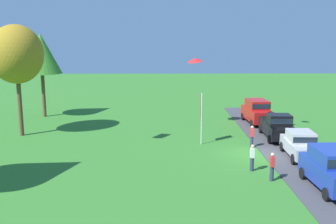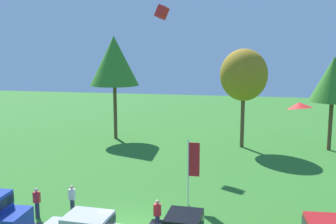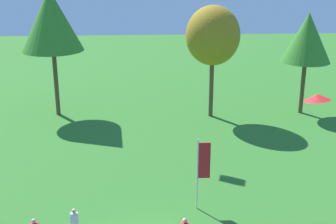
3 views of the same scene
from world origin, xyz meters
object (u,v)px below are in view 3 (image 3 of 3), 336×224
tree_far_left (213,36)px  kite_delta_high_left (317,97)px  flag_banner (202,165)px  tree_left_of_center (307,38)px  person_watching_sky (75,224)px  tree_right_of_center (51,20)px

tree_far_left → kite_delta_high_left: size_ratio=6.72×
tree_far_left → flag_banner: size_ratio=2.28×
tree_left_of_center → flag_banner: tree_left_of_center is taller
person_watching_sky → tree_far_left: bearing=62.7°
tree_right_of_center → kite_delta_high_left: bearing=-44.7°
tree_far_left → tree_left_of_center: (7.92, 0.41, -0.31)m
tree_right_of_center → tree_left_of_center: (20.93, -0.70, -1.50)m
tree_far_left → kite_delta_high_left: (3.20, -14.95, -0.63)m
person_watching_sky → kite_delta_high_left: bearing=12.4°
tree_right_of_center → tree_left_of_center: size_ratio=1.23×
flag_banner → tree_left_of_center: bearing=55.6°
tree_right_of_center → tree_far_left: tree_right_of_center is taller
tree_left_of_center → flag_banner: size_ratio=2.12×
person_watching_sky → tree_left_of_center: 25.46m
person_watching_sky → tree_right_of_center: size_ratio=0.16×
tree_far_left → tree_left_of_center: 7.94m
tree_right_of_center → tree_far_left: size_ratio=1.14×
person_watching_sky → kite_delta_high_left: 13.67m
tree_left_of_center → person_watching_sky: bearing=-133.3°
flag_banner → kite_delta_high_left: (5.86, 0.09, 3.63)m
person_watching_sky → tree_far_left: tree_far_left is taller
kite_delta_high_left → tree_right_of_center: bearing=135.3°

